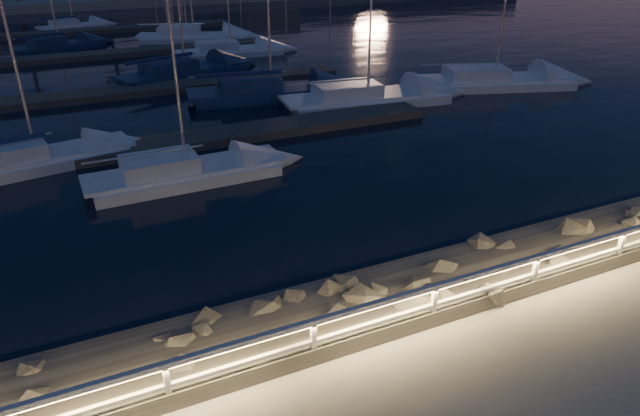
# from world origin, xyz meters

# --- Properties ---
(ground) EXTENTS (400.00, 400.00, 0.00)m
(ground) POSITION_xyz_m (0.00, 0.00, 0.00)
(ground) COLOR #A6A296
(ground) RESTS_ON ground
(harbor_water) EXTENTS (400.00, 440.00, 0.60)m
(harbor_water) POSITION_xyz_m (0.00, 31.22, -0.97)
(harbor_water) COLOR black
(harbor_water) RESTS_ON ground
(guard_rail) EXTENTS (44.11, 0.12, 1.06)m
(guard_rail) POSITION_xyz_m (-0.07, -0.00, 0.77)
(guard_rail) COLOR white
(guard_rail) RESTS_ON ground
(riprap) EXTENTS (34.84, 3.06, 1.39)m
(riprap) POSITION_xyz_m (7.52, 1.83, -0.29)
(riprap) COLOR slate
(riprap) RESTS_ON ground
(floating_docks) EXTENTS (22.00, 36.00, 0.40)m
(floating_docks) POSITION_xyz_m (0.00, 32.50, -0.40)
(floating_docks) COLOR #5F564F
(floating_docks) RESTS_ON ground
(sailboat_b) EXTENTS (7.63, 2.49, 12.88)m
(sailboat_b) POSITION_xyz_m (-2.12, 12.00, -0.17)
(sailboat_b) COLOR white
(sailboat_b) RESTS_ON ground
(sailboat_c) EXTENTS (9.69, 4.30, 15.91)m
(sailboat_c) POSITION_xyz_m (4.99, 21.77, -0.13)
(sailboat_c) COLOR navy
(sailboat_c) RESTS_ON ground
(sailboat_d) EXTENTS (10.24, 5.74, 16.71)m
(sailboat_d) POSITION_xyz_m (18.30, 18.47, -0.13)
(sailboat_d) COLOR white
(sailboat_d) RESTS_ON ground
(sailboat_f) EXTENTS (7.77, 3.51, 12.80)m
(sailboat_f) POSITION_xyz_m (-7.30, 15.90, -0.17)
(sailboat_f) COLOR white
(sailboat_f) RESTS_ON ground
(sailboat_g) EXTENTS (9.33, 5.36, 15.30)m
(sailboat_g) POSITION_xyz_m (1.75, 28.88, -0.14)
(sailboat_g) COLOR navy
(sailboat_g) RESTS_ON ground
(sailboat_h) EXTENTS (9.84, 3.90, 16.21)m
(sailboat_h) POSITION_xyz_m (9.37, 18.38, -0.14)
(sailboat_h) COLOR white
(sailboat_h) RESTS_ON ground
(sailboat_j) EXTENTS (7.37, 4.64, 12.23)m
(sailboat_j) POSITION_xyz_m (-5.15, 42.37, -0.18)
(sailboat_j) COLOR navy
(sailboat_j) RESTS_ON ground
(sailboat_k) EXTENTS (8.40, 2.85, 14.06)m
(sailboat_k) POSITION_xyz_m (6.52, 34.41, -0.16)
(sailboat_k) COLOR white
(sailboat_k) RESTS_ON ground
(sailboat_l) EXTENTS (9.85, 5.94, 16.15)m
(sailboat_l) POSITION_xyz_m (5.51, 42.01, -0.14)
(sailboat_l) COLOR white
(sailboat_l) RESTS_ON ground
(sailboat_n) EXTENTS (6.96, 3.73, 11.44)m
(sailboat_n) POSITION_xyz_m (-3.39, 52.75, -0.20)
(sailboat_n) COLOR white
(sailboat_n) RESTS_ON ground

